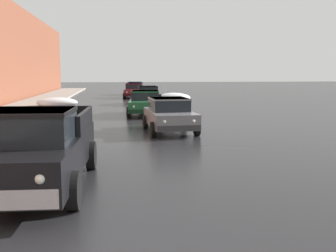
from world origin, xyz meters
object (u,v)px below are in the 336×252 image
object	(u,v)px
sedan_maroon_queued_behind_truck	(134,90)
sedan_darkblue_at_far_intersection	(135,88)
pickup_truck_black_approaching_near_lane	(37,148)
sedan_grey_parked_kerbside_close	(169,114)
sedan_black_parked_far_down_block	(148,95)
sedan_green_parked_kerbside_mid	(145,102)

from	to	relation	value
sedan_maroon_queued_behind_truck	sedan_darkblue_at_far_intersection	size ratio (longest dim) A/B	1.01
pickup_truck_black_approaching_near_lane	sedan_grey_parked_kerbside_close	distance (m)	8.67
pickup_truck_black_approaching_near_lane	sedan_black_parked_far_down_block	distance (m)	22.57
sedan_grey_parked_kerbside_close	sedan_black_parked_far_down_block	bearing A→B (deg)	89.12
pickup_truck_black_approaching_near_lane	sedan_grey_parked_kerbside_close	xyz separation A→B (m)	(3.84, 7.77, -0.13)
sedan_darkblue_at_far_intersection	sedan_grey_parked_kerbside_close	bearing A→B (deg)	-89.72
pickup_truck_black_approaching_near_lane	sedan_green_parked_kerbside_mid	distance (m)	14.83
sedan_darkblue_at_far_intersection	sedan_green_parked_kerbside_mid	bearing A→B (deg)	-91.03
pickup_truck_black_approaching_near_lane	sedan_maroon_queued_behind_truck	xyz separation A→B (m)	(3.31, 30.16, -0.13)
sedan_grey_parked_kerbside_close	sedan_maroon_queued_behind_truck	bearing A→B (deg)	91.36
sedan_maroon_queued_behind_truck	sedan_green_parked_kerbside_mid	bearing A→B (deg)	-89.97
sedan_black_parked_far_down_block	sedan_darkblue_at_far_intersection	bearing A→B (deg)	91.51
sedan_grey_parked_kerbside_close	sedan_green_parked_kerbside_mid	size ratio (longest dim) A/B	0.93
sedan_black_parked_far_down_block	pickup_truck_black_approaching_near_lane	bearing A→B (deg)	-100.38
pickup_truck_black_approaching_near_lane	sedan_green_parked_kerbside_mid	world-z (taller)	pickup_truck_black_approaching_near_lane
sedan_darkblue_at_far_intersection	pickup_truck_black_approaching_near_lane	bearing A→B (deg)	-95.92
sedan_green_parked_kerbside_mid	sedan_maroon_queued_behind_truck	distance (m)	15.71
sedan_green_parked_kerbside_mid	sedan_black_parked_far_down_block	distance (m)	7.78
sedan_green_parked_kerbside_mid	sedan_grey_parked_kerbside_close	bearing A→B (deg)	-85.53
sedan_grey_parked_kerbside_close	sedan_maroon_queued_behind_truck	xyz separation A→B (m)	(-0.53, 22.39, 0.00)
sedan_green_parked_kerbside_mid	sedan_black_parked_far_down_block	size ratio (longest dim) A/B	1.02
pickup_truck_black_approaching_near_lane	sedan_darkblue_at_far_intersection	world-z (taller)	pickup_truck_black_approaching_near_lane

